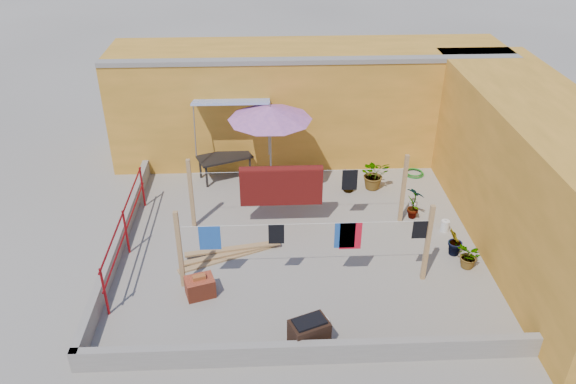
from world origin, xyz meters
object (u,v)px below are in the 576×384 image
at_px(patio_umbrella, 270,114).
at_px(water_jug_a, 445,226).
at_px(brazier, 309,333).
at_px(white_basin, 317,323).
at_px(plant_back_a, 374,174).
at_px(brick_stack, 200,287).
at_px(outdoor_table, 225,158).
at_px(water_jug_b, 413,207).
at_px(green_hose, 414,173).

relative_size(patio_umbrella, water_jug_a, 8.45).
height_order(brazier, white_basin, brazier).
bearing_deg(plant_back_a, brazier, -111.06).
bearing_deg(white_basin, water_jug_a, 42.46).
bearing_deg(brazier, brick_stack, 144.63).
bearing_deg(brazier, outdoor_table, 105.93).
height_order(patio_umbrella, water_jug_b, patio_umbrella).
height_order(brick_stack, water_jug_b, brick_stack).
height_order(patio_umbrella, plant_back_a, patio_umbrella).
relative_size(water_jug_a, water_jug_b, 0.98).
distance_m(brazier, water_jug_a, 4.99).
bearing_deg(water_jug_b, white_basin, -125.35).
distance_m(outdoor_table, plant_back_a, 4.08).
height_order(patio_umbrella, green_hose, patio_umbrella).
bearing_deg(brick_stack, water_jug_a, 20.24).
xyz_separation_m(outdoor_table, brazier, (1.83, -6.40, -0.31)).
relative_size(white_basin, plant_back_a, 0.60).
relative_size(outdoor_table, brazier, 2.01).
distance_m(patio_umbrella, white_basin, 5.50).
xyz_separation_m(patio_umbrella, brick_stack, (-1.51, -4.00, -2.06)).
relative_size(water_jug_b, plant_back_a, 0.38).
distance_m(water_jug_a, plant_back_a, 2.51).
distance_m(outdoor_table, brazier, 6.66).
bearing_deg(patio_umbrella, brick_stack, -110.65).
distance_m(patio_umbrella, brick_stack, 4.74).
distance_m(brick_stack, green_hose, 7.39).
bearing_deg(brick_stack, water_jug_b, 30.06).
height_order(patio_umbrella, brazier, patio_umbrella).
distance_m(outdoor_table, water_jug_b, 5.20).
distance_m(water_jug_a, green_hose, 2.82).
distance_m(brazier, plant_back_a, 6.05).
height_order(patio_umbrella, water_jug_a, patio_umbrella).
xyz_separation_m(white_basin, water_jug_b, (2.75, 3.88, 0.10)).
distance_m(patio_umbrella, water_jug_b, 4.26).
bearing_deg(water_jug_b, brick_stack, -149.94).
relative_size(patio_umbrella, brick_stack, 4.02).
distance_m(white_basin, plant_back_a, 5.52).
bearing_deg(plant_back_a, outdoor_table, 169.34).
relative_size(white_basin, water_jug_b, 1.57).
bearing_deg(plant_back_a, water_jug_a, -57.61).
distance_m(white_basin, water_jug_b, 4.76).
distance_m(outdoor_table, green_hose, 5.32).
relative_size(water_jug_a, green_hose, 0.56).
xyz_separation_m(patio_umbrella, water_jug_b, (3.53, -1.08, -2.13)).
height_order(patio_umbrella, outdoor_table, patio_umbrella).
bearing_deg(green_hose, brick_stack, -138.63).
height_order(water_jug_a, green_hose, water_jug_a).
bearing_deg(brazier, water_jug_a, 45.26).
distance_m(patio_umbrella, outdoor_table, 2.28).
bearing_deg(outdoor_table, brick_stack, -92.99).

